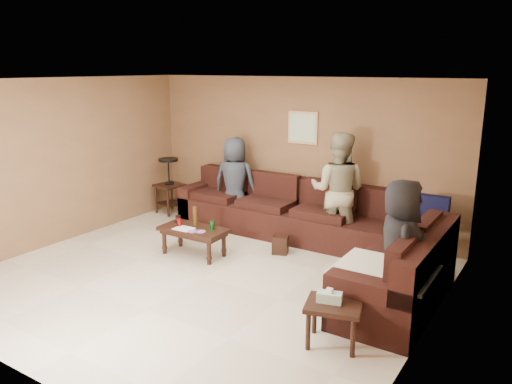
# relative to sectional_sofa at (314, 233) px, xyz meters

# --- Properties ---
(room) EXTENTS (5.60, 5.50, 2.50)m
(room) POSITION_rel_sectional_sofa_xyz_m (-0.81, -1.52, 1.34)
(room) COLOR beige
(room) RESTS_ON ground
(sectional_sofa) EXTENTS (4.65, 2.90, 0.97)m
(sectional_sofa) POSITION_rel_sectional_sofa_xyz_m (0.00, 0.00, 0.00)
(sectional_sofa) COLOR black
(sectional_sofa) RESTS_ON ground
(coffee_table) EXTENTS (1.00, 0.52, 0.69)m
(coffee_table) POSITION_rel_sectional_sofa_xyz_m (-1.45, -0.95, 0.03)
(coffee_table) COLOR black
(coffee_table) RESTS_ON ground
(end_table_left) EXTENTS (0.52, 0.52, 1.03)m
(end_table_left) POSITION_rel_sectional_sofa_xyz_m (-3.20, 0.48, 0.21)
(end_table_left) COLOR black
(end_table_left) RESTS_ON ground
(side_table_right) EXTENTS (0.63, 0.56, 0.58)m
(side_table_right) POSITION_rel_sectional_sofa_xyz_m (1.23, -2.08, 0.06)
(side_table_right) COLOR black
(side_table_right) RESTS_ON ground
(waste_bin) EXTENTS (0.28, 0.28, 0.26)m
(waste_bin) POSITION_rel_sectional_sofa_xyz_m (-0.43, -0.22, -0.19)
(waste_bin) COLOR black
(waste_bin) RESTS_ON ground
(wall_art) EXTENTS (0.52, 0.04, 0.52)m
(wall_art) POSITION_rel_sectional_sofa_xyz_m (-0.71, 0.96, 1.37)
(wall_art) COLOR tan
(wall_art) RESTS_ON ground
(person_left) EXTENTS (0.84, 0.66, 1.52)m
(person_left) POSITION_rel_sectional_sofa_xyz_m (-1.76, 0.53, 0.44)
(person_left) COLOR #2F3641
(person_left) RESTS_ON ground
(person_middle) EXTENTS (0.96, 0.81, 1.74)m
(person_middle) POSITION_rel_sectional_sofa_xyz_m (0.14, 0.49, 0.55)
(person_middle) COLOR tan
(person_middle) RESTS_ON ground
(person_right) EXTENTS (0.75, 0.87, 1.51)m
(person_right) POSITION_rel_sectional_sofa_xyz_m (1.55, -1.10, 0.43)
(person_right) COLOR black
(person_right) RESTS_ON ground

